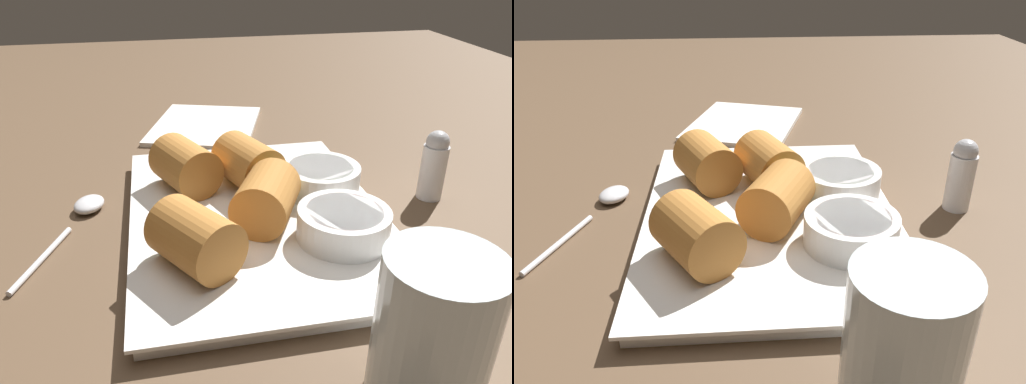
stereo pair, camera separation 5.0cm
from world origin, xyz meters
The scene contains 12 objects.
table_surface centered at (0.00, 0.00, 1.00)cm, with size 180.00×140.00×2.00cm.
serving_plate centered at (3.70, 1.68, 2.76)cm, with size 30.49×22.42×1.50cm.
roll_front_left centered at (10.71, -4.59, 5.92)cm, with size 7.93×7.48×4.83cm.
roll_front_right centered at (-1.88, 1.76, 5.92)cm, with size 7.68×6.86×4.83cm.
roll_back_left centered at (5.54, 2.30, 5.92)cm, with size 7.81×7.14×4.83cm.
roll_back_right centered at (-2.51, -4.28, 5.92)cm, with size 7.76×7.03×4.83cm.
dipping_bowl_near centered at (0.89, 8.59, 4.92)cm, with size 7.62×7.62×2.61cm.
dipping_bowl_far centered at (9.52, 7.76, 4.92)cm, with size 7.62×7.62×2.61cm.
spoon centered at (-0.96, -14.10, 2.54)cm, with size 14.67×6.75×1.21cm.
napkin centered at (-23.28, 0.21, 2.30)cm, with size 19.37×17.82×0.60cm.
drinking_glass centered at (24.56, 6.99, 6.87)cm, with size 6.32×6.32×9.75cm.
salt_shaker centered at (1.75, 19.99, 5.58)cm, with size 2.48×2.48×7.12cm.
Camera 2 is at (42.96, -1.19, 25.82)cm, focal length 35.00 mm.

